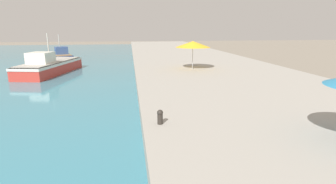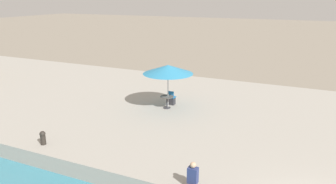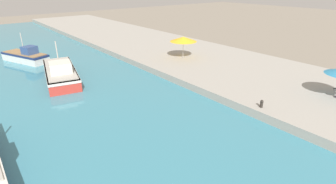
{
  "view_description": "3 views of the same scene",
  "coord_description": "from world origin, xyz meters",
  "px_view_note": "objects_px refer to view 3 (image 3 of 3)",
  "views": [
    {
      "loc": [
        -0.43,
        1.09,
        4.9
      ],
      "look_at": [
        1.5,
        14.44,
        1.58
      ],
      "focal_mm": 28.0,
      "sensor_mm": 36.0,
      "label": 1
    },
    {
      "loc": [
        -9.28,
        0.94,
        7.35
      ],
      "look_at": [
        7.79,
        8.82,
        1.78
      ],
      "focal_mm": 35.0,
      "sensor_mm": 36.0,
      "label": 2
    },
    {
      "loc": [
        -17.07,
        1.76,
        10.2
      ],
      "look_at": [
        -4.0,
        18.0,
        1.38
      ],
      "focal_mm": 28.0,
      "sensor_mm": 36.0,
      "label": 3
    }
  ],
  "objects_px": {
    "fishing_boat_far": "(26,56)",
    "mooring_bollard": "(262,103)",
    "fishing_boat_mid": "(60,72)",
    "cafe_umbrella_white": "(183,39)"
  },
  "relations": [
    {
      "from": "cafe_umbrella_white",
      "to": "fishing_boat_far",
      "type": "bearing_deg",
      "value": 139.26
    },
    {
      "from": "fishing_boat_mid",
      "to": "fishing_boat_far",
      "type": "height_order",
      "value": "fishing_boat_mid"
    },
    {
      "from": "fishing_boat_far",
      "to": "mooring_bollard",
      "type": "relative_size",
      "value": 11.44
    },
    {
      "from": "cafe_umbrella_white",
      "to": "mooring_bollard",
      "type": "relative_size",
      "value": 5.34
    },
    {
      "from": "fishing_boat_mid",
      "to": "mooring_bollard",
      "type": "xyz_separation_m",
      "value": [
        9.86,
        -18.86,
        0.24
      ]
    },
    {
      "from": "fishing_boat_far",
      "to": "cafe_umbrella_white",
      "type": "distance_m",
      "value": 21.59
    },
    {
      "from": "fishing_boat_mid",
      "to": "cafe_umbrella_white",
      "type": "bearing_deg",
      "value": -1.32
    },
    {
      "from": "fishing_boat_mid",
      "to": "mooring_bollard",
      "type": "bearing_deg",
      "value": -49.77
    },
    {
      "from": "fishing_boat_far",
      "to": "cafe_umbrella_white",
      "type": "height_order",
      "value": "fishing_boat_far"
    },
    {
      "from": "fishing_boat_mid",
      "to": "fishing_boat_far",
      "type": "xyz_separation_m",
      "value": [
        -1.33,
        10.29,
        -0.07
      ]
    }
  ]
}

